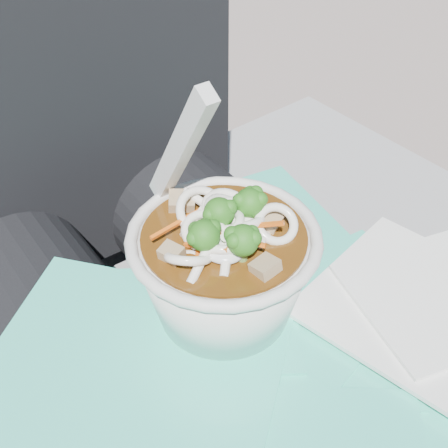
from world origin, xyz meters
TOP-DOWN VIEW (x-y plane):
  - lap at (0.00, 0.00)m, footprint 0.33×0.48m
  - person_body at (0.00, 0.09)m, footprint 0.34×0.94m
  - plastic_bag at (0.00, -0.03)m, footprint 0.39×0.40m
  - napkins at (0.13, -0.08)m, footprint 0.17×0.17m
  - udon_bowl at (0.01, 0.01)m, footprint 0.16×0.16m

SIDE VIEW (x-z plane):
  - lap at x=0.00m, z-range 0.48..0.63m
  - person_body at x=0.00m, z-range 0.06..1.09m
  - plastic_bag at x=0.00m, z-range 0.63..0.64m
  - napkins at x=0.13m, z-range 0.64..0.65m
  - udon_bowl at x=0.01m, z-range 0.60..0.79m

